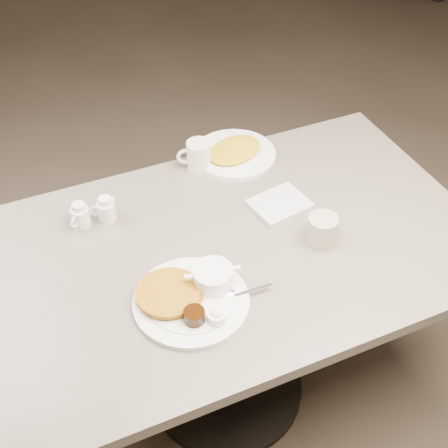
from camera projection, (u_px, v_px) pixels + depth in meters
name	position (u px, v px, depth m)	size (l,w,h in m)	color
room	(228.00, 34.00, 1.31)	(7.04, 8.04, 2.84)	#4C3F33
diner_table	(227.00, 285.00, 1.87)	(1.50, 0.90, 0.75)	slate
main_plate	(192.00, 294.00, 1.59)	(0.40, 0.36, 0.07)	white
coffee_mug_near	(323.00, 229.00, 1.74)	(0.13, 0.11, 0.09)	#B0AC96
napkin	(280.00, 205.00, 1.87)	(0.19, 0.16, 0.02)	silver
coffee_mug_far	(198.00, 155.00, 1.99)	(0.12, 0.10, 0.10)	white
creamer_left	(80.00, 215.00, 1.80)	(0.08, 0.07, 0.08)	white
creamer_right	(106.00, 209.00, 1.82)	(0.08, 0.07, 0.08)	white
hash_plate	(235.00, 153.00, 2.07)	(0.37, 0.37, 0.04)	white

